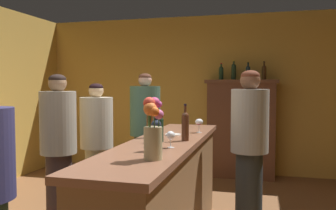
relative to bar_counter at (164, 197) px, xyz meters
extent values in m
cube|color=gold|center=(-0.40, 3.18, 0.84)|extent=(5.38, 0.12, 2.71)
cube|color=brown|center=(0.00, 0.00, -0.03)|extent=(0.52, 2.57, 0.97)
cube|color=brown|center=(0.00, 0.00, 0.48)|extent=(0.59, 2.68, 0.05)
cube|color=brown|center=(0.51, 2.88, 0.29)|extent=(1.08, 0.36, 1.60)
cube|color=brown|center=(0.51, 2.88, 1.06)|extent=(1.16, 0.42, 0.06)
cylinder|color=#242D3C|center=(0.07, -0.46, 0.60)|extent=(0.08, 0.08, 0.19)
sphere|color=#242D3C|center=(0.07, -0.46, 0.70)|extent=(0.08, 0.08, 0.08)
cylinder|color=#242D3C|center=(0.07, -0.46, 0.74)|extent=(0.03, 0.03, 0.08)
cylinder|color=#AA1A2D|center=(0.07, -0.46, 0.79)|extent=(0.03, 0.03, 0.02)
cylinder|color=#4C2918|center=(0.18, 0.05, 0.62)|extent=(0.07, 0.07, 0.22)
sphere|color=#4C2918|center=(0.18, 0.05, 0.73)|extent=(0.07, 0.07, 0.07)
cylinder|color=#4C2918|center=(0.18, 0.05, 0.77)|extent=(0.02, 0.02, 0.09)
cylinder|color=black|center=(0.18, 0.05, 0.83)|extent=(0.03, 0.03, 0.02)
cylinder|color=#173220|center=(-0.02, -0.06, 0.60)|extent=(0.07, 0.07, 0.19)
sphere|color=#173220|center=(-0.02, -0.06, 0.69)|extent=(0.07, 0.07, 0.07)
cylinder|color=#173220|center=(-0.02, -0.06, 0.73)|extent=(0.02, 0.02, 0.07)
cylinder|color=black|center=(-0.02, -0.06, 0.77)|extent=(0.03, 0.03, 0.02)
cylinder|color=#4E3016|center=(-0.18, 0.16, 0.61)|extent=(0.07, 0.07, 0.20)
sphere|color=#4E3016|center=(-0.18, 0.16, 0.71)|extent=(0.07, 0.07, 0.07)
cylinder|color=#4E3016|center=(-0.18, 0.16, 0.75)|extent=(0.03, 0.03, 0.08)
cylinder|color=gold|center=(-0.18, 0.16, 0.80)|extent=(0.03, 0.03, 0.02)
cylinder|color=white|center=(0.21, 0.62, 0.51)|extent=(0.06, 0.06, 0.00)
cylinder|color=white|center=(0.21, 0.62, 0.55)|extent=(0.01, 0.01, 0.08)
ellipsoid|color=white|center=(0.21, 0.62, 0.62)|extent=(0.08, 0.08, 0.06)
ellipsoid|color=maroon|center=(0.21, 0.62, 0.60)|extent=(0.07, 0.07, 0.03)
cylinder|color=white|center=(0.14, -0.32, 0.51)|extent=(0.06, 0.06, 0.00)
cylinder|color=white|center=(0.14, -0.32, 0.54)|extent=(0.01, 0.01, 0.06)
ellipsoid|color=white|center=(0.14, -0.32, 0.61)|extent=(0.07, 0.07, 0.07)
cylinder|color=tan|center=(0.14, -0.77, 0.62)|extent=(0.12, 0.12, 0.22)
cylinder|color=#38602D|center=(0.18, -0.78, 0.72)|extent=(0.01, 0.01, 0.17)
sphere|color=#CA588C|center=(0.18, -0.78, 0.81)|extent=(0.06, 0.06, 0.06)
cylinder|color=#38602D|center=(0.17, -0.73, 0.75)|extent=(0.01, 0.01, 0.23)
sphere|color=#BA4191|center=(0.17, -0.73, 0.87)|extent=(0.05, 0.05, 0.05)
cylinder|color=#38602D|center=(0.14, -0.75, 0.76)|extent=(0.01, 0.01, 0.25)
sphere|color=#C53D78|center=(0.14, -0.75, 0.88)|extent=(0.08, 0.08, 0.08)
cylinder|color=#38602D|center=(0.10, -0.75, 0.75)|extent=(0.01, 0.01, 0.23)
sphere|color=orange|center=(0.10, -0.75, 0.87)|extent=(0.04, 0.04, 0.04)
cylinder|color=#38602D|center=(0.12, -0.79, 0.76)|extent=(0.01, 0.01, 0.24)
sphere|color=red|center=(0.12, -0.79, 0.88)|extent=(0.08, 0.08, 0.08)
cylinder|color=#38602D|center=(0.13, -0.80, 0.74)|extent=(0.01, 0.01, 0.21)
sphere|color=orange|center=(0.13, -0.80, 0.85)|extent=(0.09, 0.09, 0.09)
cylinder|color=#38602D|center=(0.17, -0.82, 0.73)|extent=(0.01, 0.01, 0.19)
sphere|color=orange|center=(0.17, -0.82, 0.83)|extent=(0.06, 0.06, 0.06)
cylinder|color=white|center=(-0.01, 0.36, 0.51)|extent=(0.15, 0.15, 0.01)
cylinder|color=#183625|center=(0.18, 2.88, 1.18)|extent=(0.07, 0.07, 0.18)
sphere|color=#183625|center=(0.18, 2.88, 1.27)|extent=(0.07, 0.07, 0.07)
cylinder|color=#183625|center=(0.18, 2.88, 1.31)|extent=(0.03, 0.03, 0.08)
cylinder|color=red|center=(0.18, 2.88, 1.35)|extent=(0.03, 0.03, 0.02)
cylinder|color=#203625|center=(0.38, 2.88, 1.20)|extent=(0.08, 0.08, 0.22)
sphere|color=#203625|center=(0.38, 2.88, 1.30)|extent=(0.08, 0.08, 0.08)
cylinder|color=#203625|center=(0.38, 2.88, 1.35)|extent=(0.03, 0.03, 0.08)
cylinder|color=gold|center=(0.38, 2.88, 1.40)|extent=(0.03, 0.03, 0.02)
cylinder|color=#1B2D39|center=(0.61, 2.88, 1.18)|extent=(0.07, 0.07, 0.19)
sphere|color=#1B2D39|center=(0.61, 2.88, 1.27)|extent=(0.07, 0.07, 0.07)
cylinder|color=#1B2D39|center=(0.61, 2.88, 1.31)|extent=(0.03, 0.03, 0.08)
cylinder|color=black|center=(0.61, 2.88, 1.36)|extent=(0.03, 0.03, 0.02)
cylinder|color=#402815|center=(0.86, 2.88, 1.18)|extent=(0.07, 0.07, 0.19)
sphere|color=#402815|center=(0.86, 2.88, 1.28)|extent=(0.07, 0.07, 0.07)
cylinder|color=#402815|center=(0.86, 2.88, 1.32)|extent=(0.03, 0.03, 0.08)
cylinder|color=black|center=(0.86, 2.88, 1.37)|extent=(0.03, 0.03, 0.02)
cylinder|color=#342626|center=(-1.12, 0.11, -0.10)|extent=(0.26, 0.26, 0.83)
cylinder|color=gray|center=(-1.12, 0.11, 0.63)|extent=(0.36, 0.36, 0.62)
sphere|color=#8B694C|center=(-1.12, 0.11, 1.02)|extent=(0.18, 0.18, 0.18)
ellipsoid|color=black|center=(-1.12, 0.11, 1.06)|extent=(0.17, 0.17, 0.10)
cylinder|color=#ADAA8F|center=(-1.01, 0.73, -0.12)|extent=(0.27, 0.27, 0.79)
cylinder|color=#B6B19D|center=(-1.01, 0.73, 0.57)|extent=(0.38, 0.38, 0.58)
sphere|color=tan|center=(-1.01, 0.73, 0.94)|extent=(0.17, 0.17, 0.17)
ellipsoid|color=black|center=(-1.01, 0.73, 0.97)|extent=(0.16, 0.16, 0.09)
cylinder|color=#313424|center=(-0.62, 1.33, -0.08)|extent=(0.28, 0.28, 0.87)
cylinder|color=#3E6351|center=(-0.62, 1.33, 0.67)|extent=(0.39, 0.39, 0.63)
sphere|color=#E4A790|center=(-0.62, 1.33, 1.06)|extent=(0.17, 0.17, 0.17)
ellipsoid|color=brown|center=(-0.62, 1.33, 1.10)|extent=(0.16, 0.16, 0.09)
cylinder|color=#282F31|center=(0.72, 0.69, -0.10)|extent=(0.27, 0.27, 0.83)
cylinder|color=#999992|center=(0.72, 0.69, 0.64)|extent=(0.38, 0.38, 0.64)
sphere|color=brown|center=(0.72, 0.69, 1.05)|extent=(0.20, 0.20, 0.20)
ellipsoid|color=#5C2C1C|center=(0.72, 0.69, 1.10)|extent=(0.19, 0.19, 0.11)
camera|label=1|loc=(0.83, -2.99, 1.00)|focal=37.86mm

